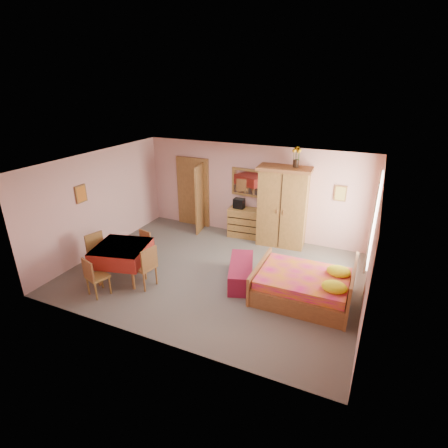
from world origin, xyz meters
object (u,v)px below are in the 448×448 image
at_px(wall_mirror, 248,183).
at_px(dining_table, 123,262).
at_px(wardrobe, 283,207).
at_px(stereo, 239,203).
at_px(chest_of_drawers, 244,223).
at_px(bench, 241,272).
at_px(chair_west, 100,254).
at_px(chair_north, 141,248).
at_px(sunflower_vase, 296,157).
at_px(chair_south, 98,276).
at_px(floor_lamp, 261,207).
at_px(chair_east, 144,266).
at_px(bed, 304,279).

xyz_separation_m(wall_mirror, dining_table, (-1.67, -3.48, -1.14)).
bearing_deg(wardrobe, dining_table, -134.81).
bearing_deg(stereo, chest_of_drawers, 3.04).
relative_size(stereo, bench, 0.22).
bearing_deg(stereo, wardrobe, -2.40).
distance_m(wall_mirror, chair_west, 4.32).
height_order(wall_mirror, wardrobe, wardrobe).
height_order(wall_mirror, chair_north, wall_mirror).
distance_m(sunflower_vase, chair_south, 5.42).
distance_m(chest_of_drawers, chair_west, 4.01).
distance_m(wall_mirror, floor_lamp, 0.77).
bearing_deg(dining_table, sunflower_vase, 47.37).
bearing_deg(wall_mirror, chair_east, -102.06).
bearing_deg(chest_of_drawers, chair_west, -129.68).
bearing_deg(chair_west, chair_south, 55.65).
bearing_deg(chair_east, chair_south, 146.69).
relative_size(bench, chair_north, 1.65).
xyz_separation_m(wall_mirror, chair_north, (-1.72, -2.76, -1.14)).
bearing_deg(bench, chair_west, -162.55).
distance_m(chest_of_drawers, floor_lamp, 0.69).
bearing_deg(floor_lamp, chair_east, -113.50).
relative_size(chest_of_drawers, dining_table, 0.81).
bearing_deg(chair_north, floor_lamp, -118.03).
height_order(stereo, wardrobe, wardrobe).
distance_m(stereo, bed, 3.42).
relative_size(dining_table, chair_south, 1.27).
xyz_separation_m(chest_of_drawers, wall_mirror, (-0.00, 0.21, 1.13)).
bearing_deg(bench, stereo, 113.25).
bearing_deg(wardrobe, chest_of_drawers, 172.68).
bearing_deg(wall_mirror, dining_table, -111.26).
bearing_deg(dining_table, chair_south, -93.92).
xyz_separation_m(bench, chair_east, (-1.86, -1.02, 0.25)).
distance_m(floor_lamp, sunflower_vase, 1.73).
xyz_separation_m(chest_of_drawers, chair_north, (-1.72, -2.55, -0.01)).
distance_m(stereo, floor_lamp, 0.63).
xyz_separation_m(stereo, floor_lamp, (0.62, 0.10, -0.04)).
distance_m(bed, dining_table, 3.98).
bearing_deg(sunflower_vase, chair_west, -137.87).
xyz_separation_m(sunflower_vase, chair_east, (-2.39, -3.34, -1.94)).
height_order(dining_table, chair_north, chair_north).
bearing_deg(chair_north, bench, -163.38).
bearing_deg(chair_east, bench, -49.60).
bearing_deg(dining_table, chest_of_drawers, 63.00).
distance_m(chair_south, chair_east, 0.96).
relative_size(wall_mirror, bed, 0.51).
height_order(sunflower_vase, chair_west, sunflower_vase).
distance_m(floor_lamp, wardrobe, 0.68).
distance_m(wall_mirror, chair_east, 3.85).
bearing_deg(bench, chair_south, -146.12).
height_order(bed, chair_north, bed).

